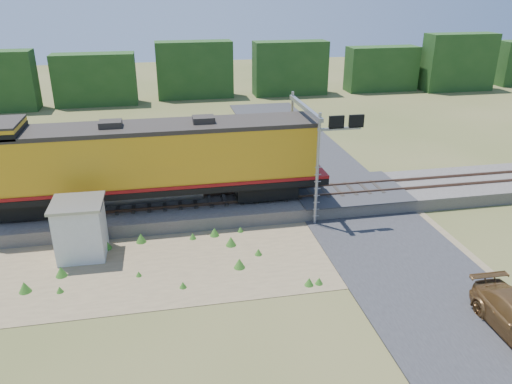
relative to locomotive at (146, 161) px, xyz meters
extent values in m
plane|color=#475123|center=(5.34, -6.00, -3.56)|extent=(140.00, 140.00, 0.00)
cube|color=slate|center=(5.34, 0.00, -3.16)|extent=(70.00, 5.00, 0.80)
cube|color=brown|center=(5.34, -0.72, -2.68)|extent=(70.00, 0.10, 0.16)
cube|color=brown|center=(5.34, 0.72, -2.68)|extent=(70.00, 0.10, 0.16)
cube|color=#8C7754|center=(3.34, -5.50, -3.54)|extent=(26.00, 8.00, 0.03)
cube|color=#38383A|center=(12.34, 0.00, -2.73)|extent=(7.00, 5.20, 0.06)
cube|color=#38383A|center=(12.34, 16.00, -3.52)|extent=(7.00, 24.00, 0.08)
cube|color=#1B3E16|center=(5.34, 32.00, -0.31)|extent=(36.00, 3.00, 6.50)
cube|color=#1B3E16|center=(45.34, 32.00, -0.56)|extent=(50.00, 3.00, 6.00)
cube|color=black|center=(-6.34, 0.00, -2.14)|extent=(3.67, 2.35, 0.92)
cube|color=black|center=(6.93, 0.00, -2.14)|extent=(3.67, 2.35, 0.92)
cube|color=black|center=(0.30, 0.00, -1.50)|extent=(20.41, 3.06, 0.37)
cylinder|color=gray|center=(0.30, 0.00, -1.99)|extent=(5.61, 1.22, 1.22)
cube|color=#C38A17|center=(0.30, 0.00, 0.27)|extent=(18.88, 2.96, 3.16)
cube|color=maroon|center=(0.30, 0.00, -1.19)|extent=(20.41, 3.11, 0.18)
cube|color=#28231E|center=(0.30, 0.00, 1.97)|extent=(18.88, 3.01, 0.24)
cube|color=#28231E|center=(-1.74, 0.00, 2.21)|extent=(1.22, 1.02, 0.46)
cube|color=#28231E|center=(3.36, 0.00, 2.21)|extent=(1.22, 1.02, 0.46)
cube|color=silver|center=(-3.41, -3.90, -2.13)|extent=(2.32, 2.32, 2.86)
cube|color=gray|center=(-3.41, -3.90, -0.64)|extent=(2.56, 2.56, 0.14)
cylinder|color=gray|center=(9.31, -2.80, -0.25)|extent=(0.17, 0.17, 6.61)
cylinder|color=gray|center=(9.31, 2.80, -0.25)|extent=(0.17, 0.17, 6.61)
cube|color=gray|center=(9.31, 0.00, 2.67)|extent=(0.24, 6.20, 0.24)
cube|color=gray|center=(10.45, -2.80, 2.11)|extent=(2.45, 0.14, 0.14)
cube|color=black|center=(10.26, -2.80, 2.48)|extent=(0.85, 0.14, 0.71)
cube|color=black|center=(11.39, -2.80, 2.48)|extent=(0.85, 0.14, 0.71)
camera|label=1|loc=(0.96, -27.64, 9.42)|focal=35.00mm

